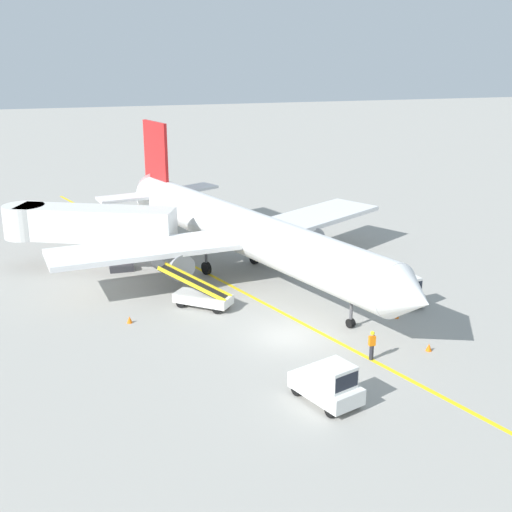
{
  "coord_description": "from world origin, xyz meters",
  "views": [
    {
      "loc": [
        -11.3,
        -34.77,
        16.81
      ],
      "look_at": [
        0.34,
        8.06,
        2.5
      ],
      "focal_mm": 47.08,
      "sensor_mm": 36.0,
      "label": 1
    }
  ],
  "objects": [
    {
      "name": "baggage_tug_near_wing",
      "position": [
        9.23,
        2.57,
        0.93
      ],
      "size": [
        1.75,
        2.61,
        2.1
      ],
      "color": "silver",
      "rests_on": "ground"
    },
    {
      "name": "airliner",
      "position": [
        0.16,
        11.57,
        3.42
      ],
      "size": [
        27.52,
        34.2,
        10.1
      ],
      "color": "white",
      "rests_on": "ground"
    },
    {
      "name": "safety_cone_nose_left",
      "position": [
        -8.8,
        4.48,
        0.22
      ],
      "size": [
        0.36,
        0.36,
        0.44
      ],
      "primitive_type": "cone",
      "color": "orange",
      "rests_on": "ground"
    },
    {
      "name": "ground_crew_marshaller",
      "position": [
        3.63,
        -4.11,
        0.91
      ],
      "size": [
        0.36,
        0.24,
        1.7
      ],
      "color": "#26262D",
      "rests_on": "ground"
    },
    {
      "name": "belt_loader_forward_hold",
      "position": [
        -3.98,
        5.92,
        0.78
      ],
      "size": [
        4.7,
        4.08,
        2.59
      ],
      "color": "silver",
      "rests_on": "ground"
    },
    {
      "name": "pushback_tug",
      "position": [
        -0.33,
        -7.82,
        0.99
      ],
      "size": [
        3.04,
        4.04,
        2.2
      ],
      "color": "silver",
      "rests_on": "ground"
    },
    {
      "name": "jet_bridge",
      "position": [
        -11.39,
        16.13,
        3.54
      ],
      "size": [
        12.86,
        7.44,
        4.85
      ],
      "color": "silver",
      "rests_on": "ground"
    },
    {
      "name": "safety_cone_nose_right",
      "position": [
        7.62,
        0.84,
        0.22
      ],
      "size": [
        0.36,
        0.36,
        0.44
      ],
      "primitive_type": "cone",
      "color": "orange",
      "rests_on": "ground"
    },
    {
      "name": "safety_cone_tail_area",
      "position": [
        7.24,
        -3.98,
        0.22
      ],
      "size": [
        0.36,
        0.36,
        0.44
      ],
      "primitive_type": "cone",
      "color": "orange",
      "rests_on": "ground"
    },
    {
      "name": "safety_cone_wingtip_left",
      "position": [
        6.11,
        10.9,
        0.22
      ],
      "size": [
        0.36,
        0.36,
        0.44
      ],
      "primitive_type": "cone",
      "color": "orange",
      "rests_on": "ground"
    },
    {
      "name": "safety_cone_wingtip_right",
      "position": [
        7.23,
        16.02,
        0.22
      ],
      "size": [
        0.36,
        0.36,
        0.44
      ],
      "primitive_type": "cone",
      "color": "orange",
      "rests_on": "ground"
    },
    {
      "name": "taxi_line_yellow",
      "position": [
        0.34,
        5.0,
        0.0
      ],
      "size": [
        27.33,
        75.39,
        0.01
      ],
      "primitive_type": "cube",
      "rotation": [
        0.0,
        0.0,
        0.34
      ],
      "color": "yellow",
      "rests_on": "ground"
    },
    {
      "name": "ground_plane",
      "position": [
        0.0,
        0.0,
        0.0
      ],
      "size": [
        300.0,
        300.0,
        0.0
      ],
      "primitive_type": "plane",
      "color": "#9E9B93"
    }
  ]
}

